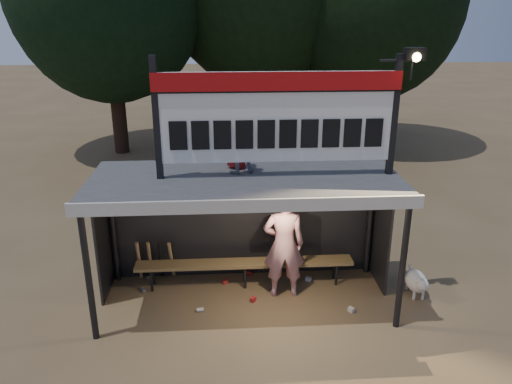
# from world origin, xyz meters

# --- Properties ---
(ground) EXTENTS (80.00, 80.00, 0.00)m
(ground) POSITION_xyz_m (0.00, 0.00, 0.00)
(ground) COLOR brown
(ground) RESTS_ON ground
(player) EXTENTS (0.73, 0.49, 1.99)m
(player) POSITION_xyz_m (0.67, 0.18, 0.99)
(player) COLOR silver
(player) RESTS_ON ground
(child_a) EXTENTS (0.58, 0.50, 1.04)m
(child_a) POSITION_xyz_m (-0.10, 0.22, 2.84)
(child_a) COLOR gray
(child_a) RESTS_ON dugout_shelter
(child_b) EXTENTS (0.51, 0.45, 0.88)m
(child_b) POSITION_xyz_m (-0.12, 0.48, 2.76)
(child_b) COLOR #AF1A1C
(child_b) RESTS_ON dugout_shelter
(dugout_shelter) EXTENTS (5.10, 2.08, 2.32)m
(dugout_shelter) POSITION_xyz_m (0.00, 0.24, 1.85)
(dugout_shelter) COLOR #404042
(dugout_shelter) RESTS_ON ground
(scoreboard_assembly) EXTENTS (4.10, 0.27, 1.99)m
(scoreboard_assembly) POSITION_xyz_m (0.56, -0.01, 3.32)
(scoreboard_assembly) COLOR black
(scoreboard_assembly) RESTS_ON dugout_shelter
(bench) EXTENTS (4.00, 0.35, 0.48)m
(bench) POSITION_xyz_m (0.00, 0.55, 0.43)
(bench) COLOR olive
(bench) RESTS_ON ground
(dog) EXTENTS (0.36, 0.81, 0.49)m
(dog) POSITION_xyz_m (3.05, -0.01, 0.28)
(dog) COLOR white
(dog) RESTS_ON ground
(bats) EXTENTS (0.68, 0.36, 0.84)m
(bats) POSITION_xyz_m (-1.66, 0.82, 0.43)
(bats) COLOR #9F704A
(bats) RESTS_ON ground
(litter) EXTENTS (3.75, 1.48, 0.08)m
(litter) POSITION_xyz_m (-0.17, 0.33, 0.04)
(litter) COLOR #A91D1D
(litter) RESTS_ON ground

